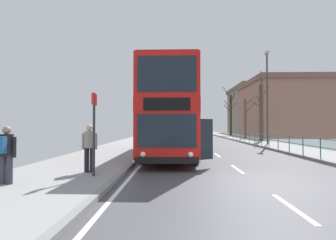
{
  "coord_description": "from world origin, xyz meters",
  "views": [
    {
      "loc": [
        -2.46,
        -7.74,
        1.73
      ],
      "look_at": [
        -2.83,
        5.87,
        2.01
      ],
      "focal_mm": 27.73,
      "sensor_mm": 36.0,
      "label": 1
    }
  ],
  "objects_px": {
    "double_decker_bus_main": "(170,114)",
    "bare_tree_far_01": "(261,112)",
    "pedestrian_with_backpack": "(6,151)",
    "pedestrian_companion": "(89,145)",
    "bus_stop_sign_near": "(94,125)",
    "street_lamp_far_side": "(267,90)",
    "bare_tree_far_02": "(231,114)",
    "background_building_01": "(290,109)",
    "bare_tree_far_00": "(246,117)",
    "background_building_00": "(267,110)"
  },
  "relations": [
    {
      "from": "bus_stop_sign_near",
      "to": "bare_tree_far_01",
      "type": "xyz_separation_m",
      "value": [
        11.58,
        19.24,
        1.42
      ]
    },
    {
      "from": "pedestrian_with_backpack",
      "to": "bus_stop_sign_near",
      "type": "xyz_separation_m",
      "value": [
        2.02,
        1.22,
        0.7
      ]
    },
    {
      "from": "double_decker_bus_main",
      "to": "street_lamp_far_side",
      "type": "bearing_deg",
      "value": 42.0
    },
    {
      "from": "bare_tree_far_00",
      "to": "background_building_01",
      "type": "relative_size",
      "value": 0.4
    },
    {
      "from": "street_lamp_far_side",
      "to": "bus_stop_sign_near",
      "type": "bearing_deg",
      "value": -126.21
    },
    {
      "from": "street_lamp_far_side",
      "to": "bare_tree_far_01",
      "type": "xyz_separation_m",
      "value": [
        1.11,
        4.94,
        -1.56
      ]
    },
    {
      "from": "background_building_00",
      "to": "background_building_01",
      "type": "height_order",
      "value": "background_building_00"
    },
    {
      "from": "pedestrian_companion",
      "to": "bus_stop_sign_near",
      "type": "xyz_separation_m",
      "value": [
        0.36,
        -0.65,
        0.7
      ]
    },
    {
      "from": "background_building_00",
      "to": "double_decker_bus_main",
      "type": "bearing_deg",
      "value": -116.64
    },
    {
      "from": "bare_tree_far_02",
      "to": "background_building_01",
      "type": "xyz_separation_m",
      "value": [
        8.49,
        -2.28,
        0.67
      ]
    },
    {
      "from": "bus_stop_sign_near",
      "to": "bare_tree_far_00",
      "type": "xyz_separation_m",
      "value": [
        11.48,
        24.87,
        0.99
      ]
    },
    {
      "from": "bare_tree_far_01",
      "to": "background_building_01",
      "type": "relative_size",
      "value": 0.54
    },
    {
      "from": "pedestrian_with_backpack",
      "to": "background_building_00",
      "type": "bearing_deg",
      "value": 63.15
    },
    {
      "from": "pedestrian_with_backpack",
      "to": "background_building_00",
      "type": "relative_size",
      "value": 0.11
    },
    {
      "from": "background_building_00",
      "to": "pedestrian_companion",
      "type": "bearing_deg",
      "value": -116.1
    },
    {
      "from": "bare_tree_far_00",
      "to": "background_building_00",
      "type": "distance_m",
      "value": 22.42
    },
    {
      "from": "bare_tree_far_00",
      "to": "bare_tree_far_01",
      "type": "bearing_deg",
      "value": -88.99
    },
    {
      "from": "street_lamp_far_side",
      "to": "background_building_01",
      "type": "xyz_separation_m",
      "value": [
        9.49,
        17.05,
        -0.47
      ]
    },
    {
      "from": "bus_stop_sign_near",
      "to": "pedestrian_companion",
      "type": "bearing_deg",
      "value": 118.73
    },
    {
      "from": "bus_stop_sign_near",
      "to": "street_lamp_far_side",
      "type": "relative_size",
      "value": 0.33
    },
    {
      "from": "bare_tree_far_01",
      "to": "double_decker_bus_main",
      "type": "bearing_deg",
      "value": -127.06
    },
    {
      "from": "bare_tree_far_00",
      "to": "bare_tree_far_02",
      "type": "distance_m",
      "value": 8.81
    },
    {
      "from": "pedestrian_with_backpack",
      "to": "background_building_01",
      "type": "height_order",
      "value": "background_building_01"
    },
    {
      "from": "double_decker_bus_main",
      "to": "background_building_01",
      "type": "height_order",
      "value": "background_building_01"
    },
    {
      "from": "bare_tree_far_01",
      "to": "background_building_00",
      "type": "relative_size",
      "value": 0.47
    },
    {
      "from": "background_building_00",
      "to": "bare_tree_far_00",
      "type": "bearing_deg",
      "value": -116.17
    },
    {
      "from": "pedestrian_with_backpack",
      "to": "bare_tree_far_00",
      "type": "height_order",
      "value": "bare_tree_far_00"
    },
    {
      "from": "background_building_01",
      "to": "street_lamp_far_side",
      "type": "bearing_deg",
      "value": -119.1
    },
    {
      "from": "double_decker_bus_main",
      "to": "bare_tree_far_01",
      "type": "xyz_separation_m",
      "value": [
        9.3,
        12.32,
        0.78
      ]
    },
    {
      "from": "double_decker_bus_main",
      "to": "bare_tree_far_01",
      "type": "relative_size",
      "value": 1.61
    },
    {
      "from": "double_decker_bus_main",
      "to": "bare_tree_far_02",
      "type": "distance_m",
      "value": 28.27
    },
    {
      "from": "pedestrian_companion",
      "to": "street_lamp_far_side",
      "type": "distance_m",
      "value": 17.81
    },
    {
      "from": "pedestrian_with_backpack",
      "to": "bare_tree_far_01",
      "type": "xyz_separation_m",
      "value": [
        13.6,
        20.46,
        2.12
      ]
    },
    {
      "from": "bare_tree_far_00",
      "to": "background_building_00",
      "type": "height_order",
      "value": "background_building_00"
    },
    {
      "from": "pedestrian_with_backpack",
      "to": "bus_stop_sign_near",
      "type": "relative_size",
      "value": 0.6
    },
    {
      "from": "pedestrian_companion",
      "to": "background_building_00",
      "type": "height_order",
      "value": "background_building_00"
    },
    {
      "from": "pedestrian_with_backpack",
      "to": "street_lamp_far_side",
      "type": "relative_size",
      "value": 0.2
    },
    {
      "from": "bare_tree_far_00",
      "to": "pedestrian_companion",
      "type": "bearing_deg",
      "value": -116.05
    },
    {
      "from": "pedestrian_companion",
      "to": "double_decker_bus_main",
      "type": "bearing_deg",
      "value": 67.22
    },
    {
      "from": "bare_tree_far_02",
      "to": "bus_stop_sign_near",
      "type": "bearing_deg",
      "value": -108.83
    },
    {
      "from": "pedestrian_companion",
      "to": "bare_tree_far_02",
      "type": "bearing_deg",
      "value": 70.28
    },
    {
      "from": "bare_tree_far_01",
      "to": "bus_stop_sign_near",
      "type": "bearing_deg",
      "value": -121.04
    },
    {
      "from": "street_lamp_far_side",
      "to": "bare_tree_far_02",
      "type": "relative_size",
      "value": 1.03
    },
    {
      "from": "bare_tree_far_00",
      "to": "bare_tree_far_02",
      "type": "xyz_separation_m",
      "value": [
        -0.01,
        8.77,
        0.84
      ]
    },
    {
      "from": "bare_tree_far_00",
      "to": "bare_tree_far_02",
      "type": "relative_size",
      "value": 0.67
    },
    {
      "from": "pedestrian_with_backpack",
      "to": "bare_tree_far_02",
      "type": "relative_size",
      "value": 0.2
    },
    {
      "from": "pedestrian_companion",
      "to": "bare_tree_far_02",
      "type": "xyz_separation_m",
      "value": [
        11.83,
        32.99,
        2.54
      ]
    },
    {
      "from": "double_decker_bus_main",
      "to": "street_lamp_far_side",
      "type": "height_order",
      "value": "street_lamp_far_side"
    },
    {
      "from": "pedestrian_with_backpack",
      "to": "bare_tree_far_01",
      "type": "relative_size",
      "value": 0.22
    },
    {
      "from": "bare_tree_far_02",
      "to": "background_building_01",
      "type": "distance_m",
      "value": 8.82
    }
  ]
}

